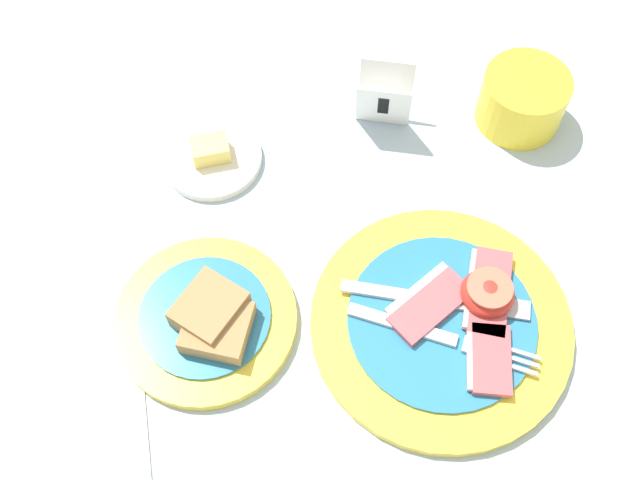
# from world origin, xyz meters

# --- Properties ---
(ground_plane) EXTENTS (3.00, 3.00, 0.00)m
(ground_plane) POSITION_xyz_m (0.00, 0.00, 0.00)
(ground_plane) COLOR #A3BCD1
(breakfast_plate) EXTENTS (0.25, 0.25, 0.04)m
(breakfast_plate) POSITION_xyz_m (0.08, -0.01, 0.01)
(breakfast_plate) COLOR yellow
(breakfast_plate) RESTS_ON ground_plane
(bread_plate) EXTENTS (0.18, 0.18, 0.04)m
(bread_plate) POSITION_xyz_m (-0.15, 0.00, 0.01)
(bread_plate) COLOR yellow
(bread_plate) RESTS_ON ground_plane
(sugar_cup) EXTENTS (0.10, 0.10, 0.06)m
(sugar_cup) POSITION_xyz_m (0.19, 0.24, 0.03)
(sugar_cup) COLOR yellow
(sugar_cup) RESTS_ON ground_plane
(butter_dish) EXTENTS (0.11, 0.11, 0.03)m
(butter_dish) POSITION_xyz_m (-0.16, 0.19, 0.01)
(butter_dish) COLOR silver
(butter_dish) RESTS_ON ground_plane
(number_card) EXTENTS (0.07, 0.06, 0.07)m
(number_card) POSITION_xyz_m (0.04, 0.24, 0.04)
(number_card) COLOR white
(number_card) RESTS_ON ground_plane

